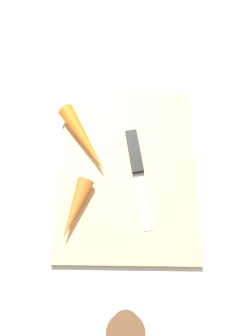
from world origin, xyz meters
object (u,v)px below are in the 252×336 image
object	(u,v)px
carrot_short	(73,209)
pepper_grinder	(122,328)
cutting_board	(126,169)
carrot_long	(83,140)
knife	(134,158)

from	to	relation	value
carrot_short	pepper_grinder	distance (m)	0.21
cutting_board	pepper_grinder	world-z (taller)	pepper_grinder
carrot_long	carrot_short	xyz separation A→B (m)	(0.14, -0.01, -0.00)
carrot_short	pepper_grinder	world-z (taller)	pepper_grinder
knife	carrot_long	size ratio (longest dim) A/B	1.25
cutting_board	carrot_long	distance (m)	0.10
carrot_short	knife	bearing A→B (deg)	151.58
cutting_board	carrot_short	distance (m)	0.13
knife	cutting_board	bearing A→B (deg)	-47.22
cutting_board	carrot_short	xyz separation A→B (m)	(0.09, -0.09, 0.02)
cutting_board	knife	world-z (taller)	knife
knife	pepper_grinder	distance (m)	0.30
pepper_grinder	knife	bearing A→B (deg)	176.72
cutting_board	carrot_short	world-z (taller)	carrot_short
carrot_long	pepper_grinder	size ratio (longest dim) A/B	0.98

